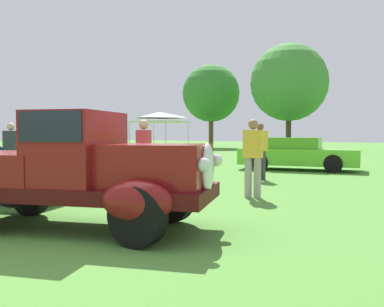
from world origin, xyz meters
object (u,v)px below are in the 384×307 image
show_car_lime (298,154)px  spectator_by_row (253,155)px  spectator_near_truck (260,149)px  spectator_between_cars (144,155)px  spectator_far_side (11,149)px  show_car_orange (65,149)px  feature_pickup_truck (73,170)px  canopy_tent_left_field (159,117)px

show_car_lime → spectator_by_row: 7.19m
spectator_near_truck → spectator_between_cars: (-1.20, -4.20, 0.00)m
spectator_by_row → spectator_far_side: (-7.31, -0.43, 0.00)m
show_car_orange → spectator_between_cars: 13.11m
spectator_between_cars → spectator_far_side: size_ratio=1.00×
feature_pickup_truck → show_car_lime: 11.13m
canopy_tent_left_field → spectator_near_truck: bearing=-44.4°
spectator_between_cars → spectator_by_row: same height
spectator_between_cars → canopy_tent_left_field: (-9.03, 14.23, 1.51)m
show_car_orange → canopy_tent_left_field: 6.85m
feature_pickup_truck → show_car_lime: (0.37, 11.12, -0.26)m
show_car_orange → spectator_near_truck: 12.27m
spectator_by_row → canopy_tent_left_field: size_ratio=0.57×
feature_pickup_truck → spectator_near_truck: bearing=88.0°
spectator_far_side → canopy_tent_left_field: size_ratio=0.57×
show_car_lime → feature_pickup_truck: bearing=-91.9°
spectator_near_truck → show_car_orange: bearing=162.9°
spectator_far_side → canopy_tent_left_field: bearing=106.0°
spectator_by_row → spectator_far_side: 7.32m
spectator_between_cars → show_car_lime: bearing=80.7°
spectator_between_cars → canopy_tent_left_field: bearing=122.4°
spectator_near_truck → spectator_between_cars: same height
canopy_tent_left_field → spectator_between_cars: bearing=-57.6°
show_car_lime → spectator_near_truck: bearing=-91.8°
show_car_orange → spectator_by_row: spectator_by_row is taller
feature_pickup_truck → spectator_far_side: bearing=149.4°
show_car_orange → show_car_lime: (11.84, 0.24, 0.00)m
spectator_far_side → spectator_between_cars: bearing=-5.5°
spectator_between_cars → spectator_by_row: (2.21, 0.92, 0.00)m
show_car_orange → show_car_lime: 11.85m
spectator_between_cars → spectator_by_row: size_ratio=1.00×
show_car_lime → show_car_orange: bearing=-178.8°
spectator_between_cars → spectator_by_row: bearing=22.5°
spectator_by_row → spectator_far_side: size_ratio=1.00×
spectator_near_truck → spectator_by_row: (1.01, -3.28, 0.00)m
show_car_orange → spectator_near_truck: (11.73, -3.61, 0.31)m
show_car_lime → spectator_between_cars: 8.16m
spectator_by_row → canopy_tent_left_field: 17.49m
show_car_orange → show_car_lime: same height
spectator_near_truck → canopy_tent_left_field: canopy_tent_left_field is taller
spectator_by_row → spectator_far_side: same height
spectator_between_cars → spectator_far_side: same height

